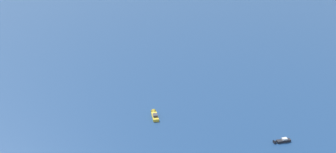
# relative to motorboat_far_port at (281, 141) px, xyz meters

# --- Properties ---
(motorboat_far_port) EXTENTS (7.38, 4.02, 2.08)m
(motorboat_far_port) POSITION_rel_motorboat_far_port_xyz_m (0.00, 0.00, 0.00)
(motorboat_far_port) COLOR black
(motorboat_far_port) RESTS_ON ground_plane
(motorboat_trailing) EXTENTS (6.26, 9.53, 2.73)m
(motorboat_trailing) POSITION_rel_motorboat_far_port_xyz_m (29.05, -47.49, 0.18)
(motorboat_trailing) COLOR gold
(motorboat_trailing) RESTS_ON ground_plane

